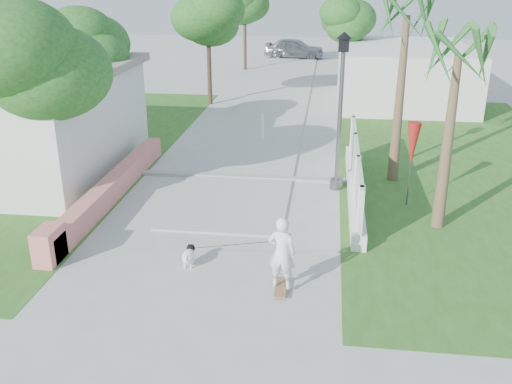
# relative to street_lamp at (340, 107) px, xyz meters

# --- Properties ---
(ground) EXTENTS (90.00, 90.00, 0.00)m
(ground) POSITION_rel_street_lamp_xyz_m (-2.90, -5.50, -2.43)
(ground) COLOR #B7B7B2
(ground) RESTS_ON ground
(path_strip) EXTENTS (3.20, 36.00, 0.06)m
(path_strip) POSITION_rel_street_lamp_xyz_m (-2.90, 14.50, -2.40)
(path_strip) COLOR #B7B7B2
(path_strip) RESTS_ON ground
(curb) EXTENTS (6.50, 0.25, 0.10)m
(curb) POSITION_rel_street_lamp_xyz_m (-2.90, 0.50, -2.38)
(curb) COLOR #999993
(curb) RESTS_ON ground
(grass_left) EXTENTS (8.00, 20.00, 0.01)m
(grass_left) POSITION_rel_street_lamp_xyz_m (-9.90, 2.50, -2.42)
(grass_left) COLOR #34591C
(grass_left) RESTS_ON ground
(grass_right) EXTENTS (8.00, 20.00, 0.01)m
(grass_right) POSITION_rel_street_lamp_xyz_m (4.10, 2.50, -2.42)
(grass_right) COLOR #34591C
(grass_right) RESTS_ON ground
(pink_wall) EXTENTS (0.45, 8.20, 0.80)m
(pink_wall) POSITION_rel_street_lamp_xyz_m (-6.20, -1.95, -2.11)
(pink_wall) COLOR #E27D73
(pink_wall) RESTS_ON ground
(lattice_fence) EXTENTS (0.35, 7.00, 1.50)m
(lattice_fence) POSITION_rel_street_lamp_xyz_m (0.50, -0.50, -1.88)
(lattice_fence) COLOR white
(lattice_fence) RESTS_ON ground
(building_right) EXTENTS (6.00, 8.00, 2.60)m
(building_right) POSITION_rel_street_lamp_xyz_m (3.10, 12.50, -1.13)
(building_right) COLOR silver
(building_right) RESTS_ON ground
(street_lamp) EXTENTS (0.44, 0.44, 4.44)m
(street_lamp) POSITION_rel_street_lamp_xyz_m (0.00, 0.00, 0.00)
(street_lamp) COLOR #59595E
(street_lamp) RESTS_ON ground
(bollard) EXTENTS (0.14, 0.14, 1.09)m
(bollard) POSITION_rel_street_lamp_xyz_m (-2.70, 4.50, -1.84)
(bollard) COLOR white
(bollard) RESTS_ON ground
(patio_umbrella) EXTENTS (0.36, 0.36, 2.30)m
(patio_umbrella) POSITION_rel_street_lamp_xyz_m (1.90, -1.00, -0.74)
(patio_umbrella) COLOR #59595E
(patio_umbrella) RESTS_ON ground
(tree_left_near) EXTENTS (3.60, 3.60, 5.28)m
(tree_left_near) POSITION_rel_street_lamp_xyz_m (-7.38, -2.52, 1.40)
(tree_left_near) COLOR #4C3826
(tree_left_near) RESTS_ON ground
(tree_left_mid) EXTENTS (3.20, 3.20, 4.85)m
(tree_left_mid) POSITION_rel_street_lamp_xyz_m (-8.38, 2.98, 1.07)
(tree_left_mid) COLOR #4C3826
(tree_left_mid) RESTS_ON ground
(tree_path_left) EXTENTS (3.40, 3.40, 5.23)m
(tree_path_left) POSITION_rel_street_lamp_xyz_m (-5.88, 10.48, 1.39)
(tree_path_left) COLOR #4C3826
(tree_path_left) RESTS_ON ground
(tree_path_right) EXTENTS (3.00, 3.00, 4.79)m
(tree_path_right) POSITION_rel_street_lamp_xyz_m (0.32, 14.48, 1.07)
(tree_path_right) COLOR #4C3826
(tree_path_right) RESTS_ON ground
(tree_path_far) EXTENTS (3.20, 3.20, 5.17)m
(tree_path_far) POSITION_rel_street_lamp_xyz_m (-5.68, 20.48, 1.39)
(tree_path_far) COLOR #4C3826
(tree_path_far) RESTS_ON ground
(palm_far) EXTENTS (1.80, 1.80, 5.30)m
(palm_far) POSITION_rel_street_lamp_xyz_m (1.70, 1.00, 2.06)
(palm_far) COLOR brown
(palm_far) RESTS_ON ground
(palm_near) EXTENTS (1.80, 1.80, 4.70)m
(palm_near) POSITION_rel_street_lamp_xyz_m (2.50, -2.30, 1.53)
(palm_near) COLOR brown
(palm_near) RESTS_ON ground
(skateboarder) EXTENTS (2.36, 1.39, 1.60)m
(skateboarder) POSITION_rel_street_lamp_xyz_m (-2.02, -5.43, -1.72)
(skateboarder) COLOR olive
(skateboarder) RESTS_ON ground
(dog) EXTENTS (0.28, 0.63, 0.43)m
(dog) POSITION_rel_street_lamp_xyz_m (-3.16, -5.05, -2.19)
(dog) COLOR white
(dog) RESTS_ON ground
(parked_car) EXTENTS (4.33, 2.14, 1.42)m
(parked_car) POSITION_rel_street_lamp_xyz_m (-2.94, 25.80, -1.72)
(parked_car) COLOR #A9ACB1
(parked_car) RESTS_ON ground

